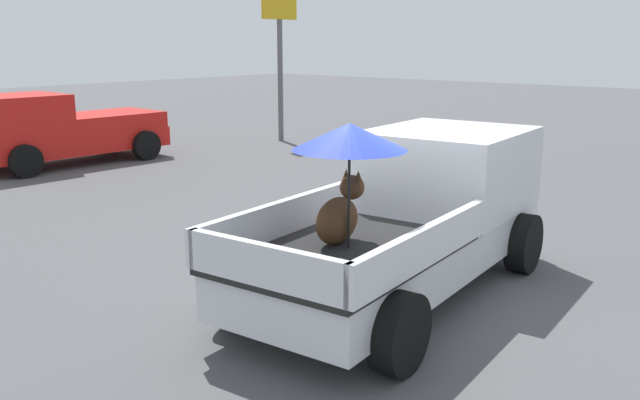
{
  "coord_description": "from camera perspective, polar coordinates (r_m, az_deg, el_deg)",
  "views": [
    {
      "loc": [
        -6.6,
        -4.34,
        3.06
      ],
      "look_at": [
        -0.27,
        1.0,
        1.1
      ],
      "focal_mm": 37.99,
      "sensor_mm": 36.0,
      "label": 1
    }
  ],
  "objects": [
    {
      "name": "pickup_truck_red",
      "position": [
        18.14,
        -20.99,
        5.54
      ],
      "size": [
        4.86,
        2.3,
        1.8
      ],
      "rotation": [
        0.0,
        0.0,
        3.11
      ],
      "color": "black",
      "rests_on": "ground"
    },
    {
      "name": "ground_plane",
      "position": [
        8.47,
        6.42,
        -7.94
      ],
      "size": [
        80.0,
        80.0,
        0.0
      ],
      "primitive_type": "plane",
      "color": "#4C4C4F"
    },
    {
      "name": "pickup_truck_main",
      "position": [
        8.55,
        7.98,
        -0.98
      ],
      "size": [
        5.2,
        2.63,
        2.23
      ],
      "rotation": [
        0.0,
        0.0,
        0.09
      ],
      "color": "black",
      "rests_on": "ground"
    },
    {
      "name": "motel_sign",
      "position": [
        20.99,
        -3.42,
        13.8
      ],
      "size": [
        1.4,
        0.16,
        4.56
      ],
      "color": "#59595B",
      "rests_on": "ground"
    }
  ]
}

